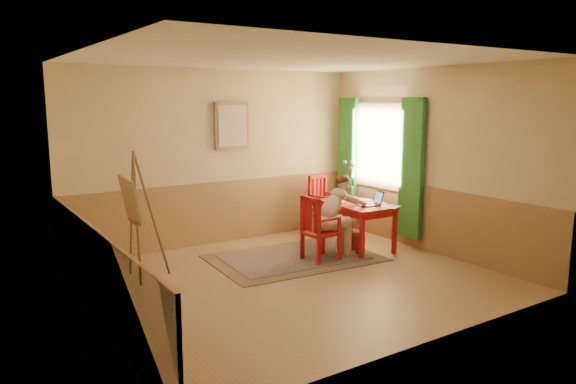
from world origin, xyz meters
TOP-DOWN VIEW (x-y plane):
  - room at (0.00, 0.00)m, footprint 5.04×4.54m
  - wainscot at (0.00, 0.80)m, footprint 5.00×4.50m
  - window at (2.42, 1.10)m, footprint 0.12×2.01m
  - wall_portrait at (0.25, 2.20)m, footprint 0.60×0.05m
  - rug at (0.51, 0.76)m, footprint 2.50×1.76m
  - table at (1.63, 0.72)m, footprint 0.77×1.23m
  - chair_left at (0.72, 0.48)m, footprint 0.46×0.44m
  - chair_back at (1.79, 1.75)m, footprint 0.53×0.55m
  - figure at (1.05, 0.51)m, footprint 0.92×0.41m
  - laptop at (1.71, 0.45)m, footprint 0.40×0.30m
  - papers at (1.79, 0.65)m, footprint 0.73×1.09m
  - vase at (1.95, 1.26)m, footprint 0.24×0.30m
  - wastebasket at (1.45, 0.49)m, footprint 0.35×0.35m
  - easel at (-1.74, 1.12)m, footprint 0.58×0.75m

SIDE VIEW (x-z plane):
  - rug at x=0.51m, z-range 0.00..0.02m
  - wastebasket at x=1.45m, z-range 0.00..0.29m
  - chair_left at x=0.72m, z-range 0.00..0.95m
  - wainscot at x=0.00m, z-range 0.00..1.00m
  - chair_back at x=1.79m, z-range 0.00..1.02m
  - table at x=1.63m, z-range 0.27..0.99m
  - figure at x=1.05m, z-range 0.06..1.29m
  - papers at x=1.79m, z-range 0.72..0.72m
  - laptop at x=1.71m, z-range 0.65..0.87m
  - easel at x=-1.74m, z-range 0.15..1.84m
  - vase at x=1.95m, z-range 0.69..1.30m
  - window at x=2.42m, z-range 0.25..2.45m
  - room at x=0.00m, z-range -0.02..2.82m
  - wall_portrait at x=0.25m, z-range 1.52..2.28m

